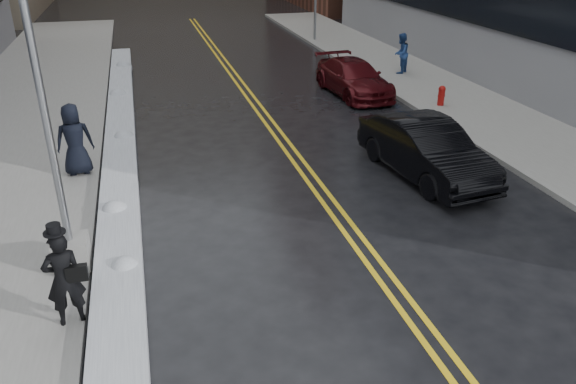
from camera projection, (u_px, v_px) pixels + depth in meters
ground at (262, 306)px, 10.02m from camera, size 160.00×160.00×0.00m
sidewalk_west at (11, 143)px, 17.38m from camera, size 5.50×50.00×0.15m
sidewalk_east at (464, 105)px, 21.05m from camera, size 4.00×50.00×0.15m
lane_line_left at (265, 123)px, 19.30m from camera, size 0.12×50.00×0.01m
lane_line_right at (274, 123)px, 19.37m from camera, size 0.12×50.00×0.01m
snow_ridge at (120, 152)px, 16.37m from camera, size 0.90×30.00×0.34m
lamppost at (52, 152)px, 9.92m from camera, size 0.65×0.65×7.62m
fire_hydrant at (441, 95)px, 20.61m from camera, size 0.26×0.26×0.73m
pedestrian_fedora at (64, 279)px, 9.05m from camera, size 0.68×0.52×1.69m
pedestrian_c at (74, 140)px, 14.63m from camera, size 0.98×0.69×1.91m
pedestrian_east at (401, 53)px, 24.97m from camera, size 1.08×1.06×1.75m
car_black at (426, 149)px, 14.94m from camera, size 2.17×4.81×1.53m
car_maroon at (354, 78)px, 22.38m from camera, size 2.20×4.76×1.35m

